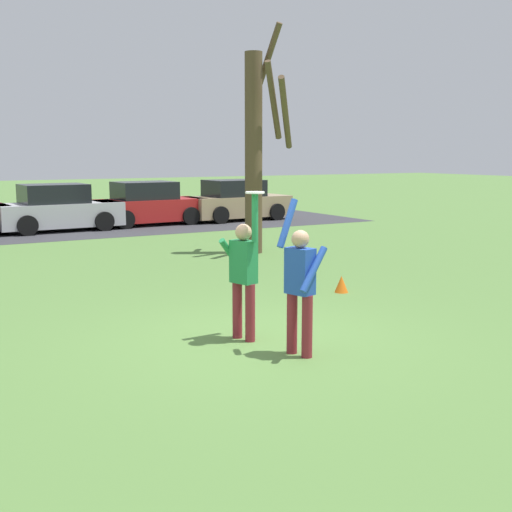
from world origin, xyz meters
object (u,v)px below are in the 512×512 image
(person_defender, at_px, (300,282))
(parked_car_silver, at_px, (58,209))
(field_cone_orange, at_px, (341,284))
(frisbee_disc, at_px, (255,193))
(parked_car_red, at_px, (148,205))
(person_catcher, at_px, (244,271))
(parked_car_tan, at_px, (236,202))
(bare_tree_tall, at_px, (256,146))

(person_defender, relative_size, parked_car_silver, 0.49)
(person_defender, bearing_deg, field_cone_orange, -60.35)
(frisbee_disc, xyz_separation_m, parked_car_red, (4.14, 15.33, -1.37))
(frisbee_disc, bearing_deg, person_defender, -74.39)
(person_defender, bearing_deg, person_catcher, 0.00)
(person_defender, height_order, parked_car_tan, person_defender)
(bare_tree_tall, bearing_deg, frisbee_disc, -119.85)
(person_defender, distance_m, parked_car_silver, 15.83)
(frisbee_disc, distance_m, parked_car_red, 15.94)
(person_defender, relative_size, frisbee_disc, 7.81)
(bare_tree_tall, relative_size, field_cone_orange, 18.48)
(parked_car_tan, distance_m, bare_tree_tall, 8.94)
(parked_car_tan, height_order, bare_tree_tall, bare_tree_tall)
(frisbee_disc, bearing_deg, parked_car_red, 74.89)
(person_catcher, height_order, parked_car_red, person_catcher)
(frisbee_disc, height_order, field_cone_orange, frisbee_disc)
(frisbee_disc, height_order, parked_car_red, frisbee_disc)
(parked_car_red, distance_m, bare_tree_tall, 8.29)
(parked_car_silver, bearing_deg, parked_car_tan, -0.81)
(frisbee_disc, relative_size, bare_tree_tall, 0.04)
(person_defender, xyz_separation_m, parked_car_red, (3.92, 16.12, -0.25))
(parked_car_tan, distance_m, field_cone_orange, 13.95)
(person_catcher, height_order, bare_tree_tall, bare_tree_tall)
(person_defender, distance_m, frisbee_disc, 1.38)
(frisbee_disc, bearing_deg, bare_tree_tall, 60.15)
(field_cone_orange, bearing_deg, parked_car_red, 85.44)
(parked_car_silver, height_order, field_cone_orange, parked_car_silver)
(person_catcher, relative_size, field_cone_orange, 6.50)
(person_catcher, height_order, frisbee_disc, frisbee_disc)
(person_catcher, xyz_separation_m, person_defender, (0.28, -1.00, -0.00))
(parked_car_silver, bearing_deg, frisbee_disc, -95.39)
(parked_car_tan, bearing_deg, person_catcher, -120.01)
(parked_car_tan, relative_size, bare_tree_tall, 0.71)
(bare_tree_tall, xyz_separation_m, field_cone_orange, (-1.11, -5.20, -2.64))
(frisbee_disc, bearing_deg, field_cone_orange, 34.31)
(frisbee_disc, bearing_deg, person_catcher, 105.61)
(parked_car_silver, distance_m, parked_car_red, 3.36)
(person_catcher, relative_size, parked_car_tan, 0.50)
(parked_car_red, distance_m, field_cone_orange, 13.28)
(person_defender, relative_size, field_cone_orange, 6.38)
(frisbee_disc, distance_m, field_cone_orange, 4.21)
(field_cone_orange, bearing_deg, parked_car_tan, 70.23)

